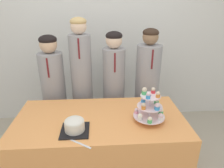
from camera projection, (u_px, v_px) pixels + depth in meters
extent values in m
cube|color=silver|center=(98.00, 32.00, 2.85)|extent=(9.00, 0.06, 2.70)
cube|color=#EF9951|center=(101.00, 149.00, 2.01)|extent=(1.58, 0.79, 0.75)
cube|color=black|center=(75.00, 130.00, 1.67)|extent=(0.24, 0.24, 0.01)
cylinder|color=silver|center=(75.00, 126.00, 1.65)|extent=(0.17, 0.17, 0.08)
ellipsoid|color=silver|center=(74.00, 121.00, 1.64)|extent=(0.16, 0.16, 0.06)
cube|color=silver|center=(80.00, 144.00, 1.52)|extent=(0.18, 0.13, 0.00)
cube|color=brown|center=(65.00, 137.00, 1.59)|extent=(0.09, 0.07, 0.01)
cylinder|color=silver|center=(149.00, 108.00, 1.77)|extent=(0.02, 0.02, 0.25)
cylinder|color=silver|center=(149.00, 116.00, 1.80)|extent=(0.28, 0.28, 0.01)
cylinder|color=silver|center=(150.00, 106.00, 1.76)|extent=(0.22, 0.22, 0.01)
cylinder|color=silver|center=(151.00, 96.00, 1.73)|extent=(0.18, 0.18, 0.01)
cylinder|color=#4CB766|center=(161.00, 113.00, 1.82)|extent=(0.04, 0.04, 0.03)
sphere|color=white|center=(161.00, 110.00, 1.81)|extent=(0.04, 0.04, 0.04)
cylinder|color=orange|center=(153.00, 109.00, 1.89)|extent=(0.04, 0.04, 0.03)
sphere|color=beige|center=(153.00, 106.00, 1.88)|extent=(0.04, 0.04, 0.04)
cylinder|color=#E5333D|center=(142.00, 108.00, 1.90)|extent=(0.04, 0.04, 0.03)
sphere|color=white|center=(143.00, 106.00, 1.89)|extent=(0.04, 0.04, 0.04)
cylinder|color=pink|center=(136.00, 112.00, 1.83)|extent=(0.04, 0.04, 0.03)
sphere|color=silver|center=(136.00, 110.00, 1.83)|extent=(0.04, 0.04, 0.04)
cylinder|color=white|center=(140.00, 118.00, 1.73)|extent=(0.04, 0.04, 0.03)
sphere|color=white|center=(140.00, 115.00, 1.72)|extent=(0.04, 0.04, 0.04)
cylinder|color=#4CB766|center=(150.00, 121.00, 1.69)|extent=(0.04, 0.04, 0.03)
sphere|color=#F4E5C6|center=(150.00, 119.00, 1.68)|extent=(0.04, 0.04, 0.04)
cylinder|color=white|center=(160.00, 118.00, 1.73)|extent=(0.05, 0.05, 0.03)
sphere|color=silver|center=(161.00, 116.00, 1.72)|extent=(0.05, 0.05, 0.05)
cylinder|color=#3893DB|center=(143.00, 101.00, 1.82)|extent=(0.04, 0.04, 0.03)
sphere|color=silver|center=(143.00, 98.00, 1.81)|extent=(0.04, 0.04, 0.04)
cylinder|color=orange|center=(143.00, 107.00, 1.70)|extent=(0.04, 0.04, 0.03)
sphere|color=beige|center=(144.00, 105.00, 1.69)|extent=(0.04, 0.04, 0.04)
cylinder|color=#3893DB|center=(157.00, 108.00, 1.70)|extent=(0.05, 0.05, 0.03)
sphere|color=silver|center=(157.00, 105.00, 1.69)|extent=(0.04, 0.04, 0.04)
cylinder|color=#4CB766|center=(157.00, 102.00, 1.80)|extent=(0.04, 0.04, 0.02)
sphere|color=#F4E5C6|center=(157.00, 100.00, 1.79)|extent=(0.04, 0.04, 0.04)
cylinder|color=#E5333D|center=(153.00, 92.00, 1.77)|extent=(0.04, 0.04, 0.03)
sphere|color=beige|center=(153.00, 89.00, 1.76)|extent=(0.04, 0.04, 0.04)
cylinder|color=#4CB766|center=(144.00, 93.00, 1.75)|extent=(0.05, 0.05, 0.03)
sphere|color=beige|center=(144.00, 90.00, 1.74)|extent=(0.04, 0.04, 0.04)
cylinder|color=#3893DB|center=(148.00, 97.00, 1.67)|extent=(0.04, 0.04, 0.03)
sphere|color=silver|center=(148.00, 94.00, 1.66)|extent=(0.04, 0.04, 0.04)
cylinder|color=orange|center=(158.00, 96.00, 1.69)|extent=(0.04, 0.04, 0.03)
sphere|color=beige|center=(158.00, 93.00, 1.68)|extent=(0.03, 0.03, 0.03)
cylinder|color=#939399|center=(55.00, 101.00, 2.47)|extent=(0.28, 0.28, 1.22)
sphere|color=#D6AD89|center=(48.00, 44.00, 2.20)|extent=(0.19, 0.19, 0.19)
ellipsoid|color=black|center=(48.00, 40.00, 2.18)|extent=(0.20, 0.20, 0.11)
cube|color=maroon|center=(48.00, 68.00, 2.15)|extent=(0.02, 0.01, 0.22)
cylinder|color=#939399|center=(83.00, 93.00, 2.45)|extent=(0.25, 0.25, 1.42)
sphere|color=beige|center=(78.00, 26.00, 2.15)|extent=(0.18, 0.18, 0.18)
ellipsoid|color=tan|center=(78.00, 22.00, 2.13)|extent=(0.18, 0.18, 0.10)
cube|color=maroon|center=(79.00, 49.00, 2.11)|extent=(0.02, 0.01, 0.22)
cylinder|color=#939399|center=(114.00, 98.00, 2.51)|extent=(0.26, 0.26, 1.26)
sphere|color=beige|center=(114.00, 40.00, 2.23)|extent=(0.18, 0.18, 0.18)
ellipsoid|color=black|center=(114.00, 36.00, 2.21)|extent=(0.19, 0.19, 0.10)
cube|color=maroon|center=(115.00, 63.00, 2.19)|extent=(0.02, 0.01, 0.22)
cylinder|color=#939399|center=(146.00, 96.00, 2.52)|extent=(0.29, 0.29, 1.29)
sphere|color=#8E6B4C|center=(150.00, 37.00, 2.24)|extent=(0.18, 0.18, 0.18)
ellipsoid|color=#332319|center=(151.00, 33.00, 2.22)|extent=(0.18, 0.18, 0.10)
cube|color=maroon|center=(152.00, 60.00, 2.19)|extent=(0.02, 0.01, 0.22)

